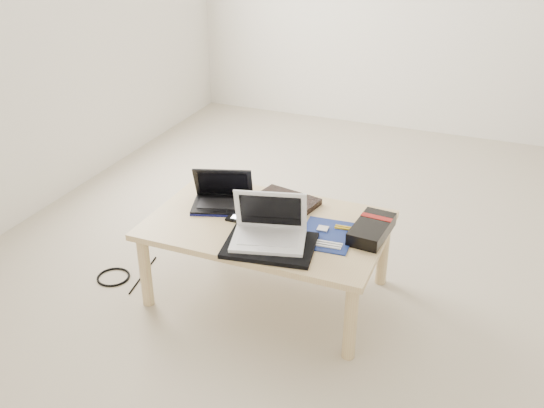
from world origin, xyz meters
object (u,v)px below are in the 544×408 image
at_px(white_laptop, 269,230).
at_px(gpu_box, 372,229).
at_px(netbook, 223,198).
at_px(coffee_table, 267,231).

relative_size(white_laptop, gpu_box, 1.22).
height_order(netbook, white_laptop, white_laptop).
bearing_deg(gpu_box, white_laptop, -149.56).
bearing_deg(coffee_table, white_laptop, -64.74).
bearing_deg(netbook, gpu_box, -0.61).
distance_m(coffee_table, white_laptop, 0.22).
relative_size(coffee_table, netbook, 3.25).
relative_size(netbook, gpu_box, 1.14).
bearing_deg(gpu_box, coffee_table, -171.87).
bearing_deg(white_laptop, gpu_box, 30.44).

